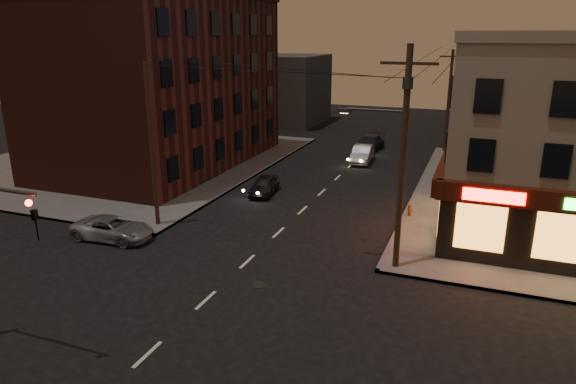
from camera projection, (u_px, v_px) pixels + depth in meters
The scene contains 14 objects.
ground at pixel (206, 300), 21.17m from camera, with size 120.00×120.00×0.00m, color black.
sidewalk_nw at pixel (133, 160), 44.24m from camera, with size 24.00×28.00×0.15m, color #514F4C.
brick_apartment at pixel (162, 83), 41.08m from camera, with size 12.00×20.00×13.00m, color #471C16.
bg_building_ne_a at pixel (530, 109), 49.21m from camera, with size 10.00×12.00×7.00m, color #3F3D3A.
bg_building_nw at pixel (284, 89), 61.86m from camera, with size 9.00×10.00×8.00m, color #3F3D3A.
bg_building_ne_b at pixel (504, 97), 62.52m from camera, with size 8.00×8.00×6.00m, color #3F3D3A.
utility_pole_main at pixel (401, 148), 22.34m from camera, with size 4.20×0.44×10.00m.
utility_pole_far at pixel (448, 101), 45.98m from camera, with size 0.26×0.26×9.00m, color #382619.
utility_pole_west at pixel (152, 146), 27.91m from camera, with size 0.24×0.24×9.00m, color #382619.
suv_cross at pixel (113, 228), 27.25m from camera, with size 2.02×4.39×1.22m, color gray.
sedan_near at pixel (264, 185), 34.88m from camera, with size 1.47×3.66×1.25m, color black.
sedan_mid at pixel (362, 154), 43.51m from camera, with size 1.51×4.34×1.43m, color gray.
sedan_far at pixel (369, 143), 47.75m from camera, with size 1.91×4.70×1.36m, color black.
fire_hydrant at pixel (410, 210), 30.40m from camera, with size 0.30×0.30×0.69m.
Camera 1 is at (9.94, -16.40, 10.59)m, focal length 32.00 mm.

